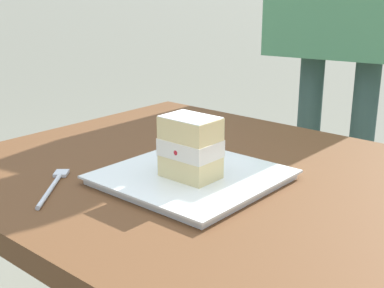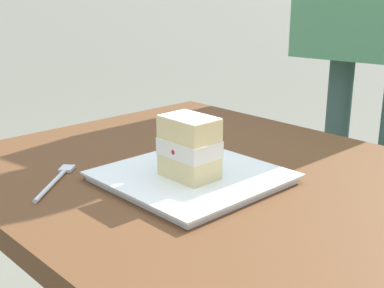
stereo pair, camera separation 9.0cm
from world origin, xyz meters
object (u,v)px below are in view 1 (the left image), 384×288
(patio_table, at_px, (277,252))
(dessert_plate, at_px, (192,177))
(cake_slice, at_px, (190,147))
(dessert_fork, at_px, (53,185))

(patio_table, relative_size, dessert_plate, 4.43)
(patio_table, xyz_separation_m, cake_slice, (0.14, 0.08, 0.18))
(patio_table, height_order, dessert_fork, dessert_fork)
(dessert_plate, relative_size, dessert_fork, 2.05)
(dessert_plate, bearing_deg, dessert_fork, 47.18)
(dessert_plate, distance_m, dessert_fork, 0.24)
(patio_table, height_order, dessert_plate, dessert_plate)
(dessert_plate, height_order, dessert_fork, dessert_plate)
(patio_table, xyz_separation_m, dessert_fork, (0.31, 0.24, 0.12))
(cake_slice, bearing_deg, dessert_fork, 42.87)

